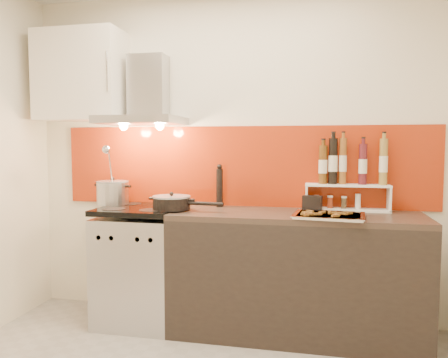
% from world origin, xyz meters
% --- Properties ---
extents(back_wall, '(3.40, 0.02, 2.60)m').
position_xyz_m(back_wall, '(0.00, 1.40, 1.30)').
color(back_wall, silver).
rests_on(back_wall, ground).
extents(backsplash, '(3.00, 0.02, 0.64)m').
position_xyz_m(backsplash, '(0.05, 1.39, 1.22)').
color(backsplash, '#9A2608').
rests_on(backsplash, back_wall).
extents(range_stove, '(0.60, 0.60, 0.91)m').
position_xyz_m(range_stove, '(-0.70, 1.10, 0.44)').
color(range_stove, '#B7B7BA').
rests_on(range_stove, ground).
extents(counter, '(1.80, 0.60, 0.90)m').
position_xyz_m(counter, '(0.50, 1.10, 0.45)').
color(counter, black).
rests_on(counter, ground).
extents(range_hood, '(0.62, 0.50, 0.61)m').
position_xyz_m(range_hood, '(-0.70, 1.24, 1.74)').
color(range_hood, '#B7B7BA').
rests_on(range_hood, back_wall).
extents(upper_cabinet, '(0.70, 0.35, 0.72)m').
position_xyz_m(upper_cabinet, '(-1.25, 1.22, 1.95)').
color(upper_cabinet, white).
rests_on(upper_cabinet, back_wall).
extents(stock_pot, '(0.26, 0.26, 0.22)m').
position_xyz_m(stock_pot, '(-0.98, 1.20, 1.01)').
color(stock_pot, '#B7B7BA').
rests_on(stock_pot, range_stove).
extents(saute_pan, '(0.55, 0.28, 0.13)m').
position_xyz_m(saute_pan, '(-0.41, 1.03, 0.96)').
color(saute_pan, black).
rests_on(saute_pan, range_stove).
extents(utensil_jar, '(0.10, 0.15, 0.49)m').
position_xyz_m(utensil_jar, '(-0.98, 1.15, 1.04)').
color(utensil_jar, silver).
rests_on(utensil_jar, range_stove).
extents(pepper_mill, '(0.05, 0.05, 0.34)m').
position_xyz_m(pepper_mill, '(-0.11, 1.30, 1.06)').
color(pepper_mill, black).
rests_on(pepper_mill, counter).
extents(step_shelf, '(0.62, 0.17, 0.54)m').
position_xyz_m(step_shelf, '(0.86, 1.31, 1.14)').
color(step_shelf, white).
rests_on(step_shelf, counter).
extents(caddy_box, '(0.15, 0.09, 0.12)m').
position_xyz_m(caddy_box, '(0.61, 1.19, 0.96)').
color(caddy_box, black).
rests_on(caddy_box, counter).
extents(baking_tray, '(0.50, 0.41, 0.03)m').
position_xyz_m(baking_tray, '(0.72, 0.95, 0.92)').
color(baking_tray, silver).
rests_on(baking_tray, counter).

